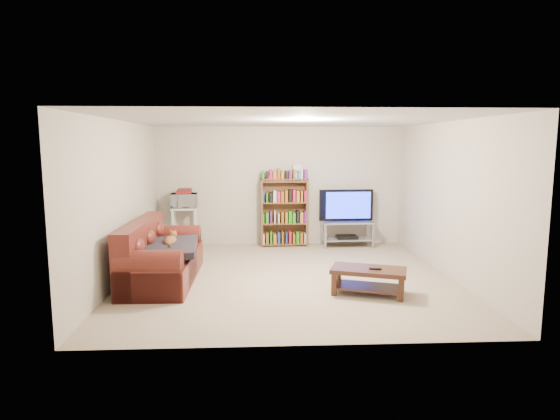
{
  "coord_description": "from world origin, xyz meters",
  "views": [
    {
      "loc": [
        -0.47,
        -7.04,
        2.05
      ],
      "look_at": [
        -0.1,
        0.4,
        1.0
      ],
      "focal_mm": 30.0,
      "sensor_mm": 36.0,
      "label": 1
    }
  ],
  "objects": [
    {
      "name": "television",
      "position": [
        1.34,
        2.17,
        0.83
      ],
      "size": [
        1.1,
        0.19,
        0.63
      ],
      "primitive_type": "imported",
      "rotation": [
        0.0,
        0.0,
        3.18
      ],
      "color": "black",
      "rests_on": "tv_stand"
    },
    {
      "name": "ceiling",
      "position": [
        0.0,
        0.0,
        2.4
      ],
      "size": [
        5.0,
        5.0,
        0.0
      ],
      "primitive_type": "plane",
      "rotation": [
        3.14,
        0.0,
        0.0
      ],
      "color": "white",
      "rests_on": "ground"
    },
    {
      "name": "remote",
      "position": [
        1.13,
        -0.95,
        0.38
      ],
      "size": [
        0.17,
        0.08,
        0.02
      ],
      "primitive_type": "cube",
      "rotation": [
        0.0,
        0.0,
        -0.18
      ],
      "color": "black",
      "rests_on": "coffee_table"
    },
    {
      "name": "coffee_table",
      "position": [
        1.05,
        -0.88,
        0.25
      ],
      "size": [
        1.11,
        0.8,
        0.37
      ],
      "rotation": [
        0.0,
        0.0,
        -0.33
      ],
      "color": "#3B1F14",
      "rests_on": "floor"
    },
    {
      "name": "wall_back",
      "position": [
        0.0,
        2.5,
        1.2
      ],
      "size": [
        5.0,
        0.0,
        5.0
      ],
      "primitive_type": "plane",
      "rotation": [
        1.57,
        0.0,
        0.0
      ],
      "color": "beige",
      "rests_on": "ground"
    },
    {
      "name": "cat",
      "position": [
        -1.79,
        -0.03,
        0.6
      ],
      "size": [
        0.24,
        0.58,
        0.17
      ],
      "primitive_type": null,
      "rotation": [
        0.0,
        0.0,
        -0.01
      ],
      "color": "brown",
      "rests_on": "sofa"
    },
    {
      "name": "game_boxes",
      "position": [
        -1.9,
        2.19,
        1.12
      ],
      "size": [
        0.31,
        0.28,
        0.05
      ],
      "primitive_type": "cube",
      "rotation": [
        0.0,
        0.0,
        0.08
      ],
      "color": "maroon",
      "rests_on": "microwave"
    },
    {
      "name": "microwave",
      "position": [
        -1.9,
        2.19,
        0.95
      ],
      "size": [
        0.53,
        0.38,
        0.28
      ],
      "primitive_type": "imported",
      "rotation": [
        0.0,
        0.0,
        0.08
      ],
      "color": "silver",
      "rests_on": "microwave_stand"
    },
    {
      "name": "bookshelf",
      "position": [
        0.08,
        2.3,
        0.71
      ],
      "size": [
        0.96,
        0.32,
        1.37
      ],
      "rotation": [
        0.0,
        0.0,
        0.03
      ],
      "color": "brown",
      "rests_on": "floor"
    },
    {
      "name": "wall_front",
      "position": [
        0.0,
        -2.5,
        1.2
      ],
      "size": [
        5.0,
        0.0,
        5.0
      ],
      "primitive_type": "plane",
      "rotation": [
        -1.57,
        0.0,
        0.0
      ],
      "color": "beige",
      "rests_on": "ground"
    },
    {
      "name": "shelf_clutter",
      "position": [
        0.18,
        2.31,
        1.47
      ],
      "size": [
        0.7,
        0.23,
        0.28
      ],
      "rotation": [
        0.0,
        0.0,
        0.03
      ],
      "color": "silver",
      "rests_on": "bookshelf"
    },
    {
      "name": "floor",
      "position": [
        0.0,
        0.0,
        0.0
      ],
      "size": [
        5.0,
        5.0,
        0.0
      ],
      "primitive_type": "plane",
      "color": "tan",
      "rests_on": "ground"
    },
    {
      "name": "wall_left",
      "position": [
        -2.5,
        0.0,
        1.2
      ],
      "size": [
        0.0,
        5.0,
        5.0
      ],
      "primitive_type": "plane",
      "rotation": [
        1.57,
        0.0,
        1.57
      ],
      "color": "beige",
      "rests_on": "ground"
    },
    {
      "name": "dvd_player",
      "position": [
        1.34,
        2.17,
        0.19
      ],
      "size": [
        0.42,
        0.3,
        0.06
      ],
      "primitive_type": "cube",
      "rotation": [
        0.0,
        0.0,
        0.04
      ],
      "color": "black",
      "rests_on": "tv_stand"
    },
    {
      "name": "tv_stand",
      "position": [
        1.34,
        2.17,
        0.35
      ],
      "size": [
        1.04,
        0.5,
        0.51
      ],
      "rotation": [
        0.0,
        0.0,
        0.04
      ],
      "color": "#999EA3",
      "rests_on": "floor"
    },
    {
      "name": "wall_right",
      "position": [
        2.5,
        0.0,
        1.2
      ],
      "size": [
        0.0,
        5.0,
        5.0
      ],
      "primitive_type": "plane",
      "rotation": [
        1.57,
        0.0,
        -1.57
      ],
      "color": "beige",
      "rests_on": "ground"
    },
    {
      "name": "sofa",
      "position": [
        -1.97,
        -0.08,
        0.32
      ],
      "size": [
        0.94,
        2.14,
        0.91
      ],
      "rotation": [
        0.0,
        0.0,
        -0.01
      ],
      "color": "#5B1D17",
      "rests_on": "floor"
    },
    {
      "name": "blanket",
      "position": [
        -1.79,
        -0.22,
        0.54
      ],
      "size": [
        0.91,
        1.13,
        0.19
      ],
      "primitive_type": "cube",
      "rotation": [
        0.05,
        -0.04,
        0.07
      ],
      "color": "#26222B",
      "rests_on": "sofa"
    },
    {
      "name": "microwave_stand",
      "position": [
        -1.9,
        2.19,
        0.52
      ],
      "size": [
        0.53,
        0.41,
        0.81
      ],
      "rotation": [
        0.0,
        0.0,
        0.08
      ],
      "color": "silver",
      "rests_on": "floor"
    }
  ]
}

